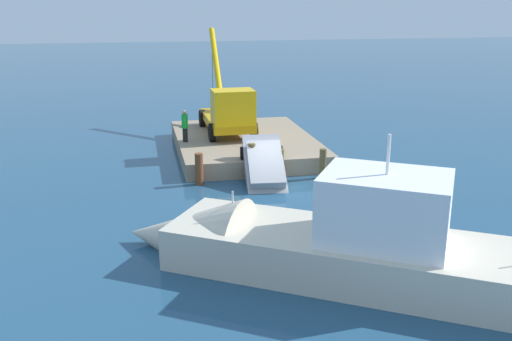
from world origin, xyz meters
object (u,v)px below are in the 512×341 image
crane_truck (228,111)px  moored_yacht (302,251)px  salvaged_car (265,172)px  dock_worker (185,126)px

crane_truck → moored_yacht: (16.01, -0.15, -1.62)m
crane_truck → salvaged_car: 7.32m
crane_truck → salvaged_car: (7.11, 0.60, -1.63)m
crane_truck → dock_worker: size_ratio=6.05×
salvaged_car → moored_yacht: 8.93m
moored_yacht → crane_truck: bearing=179.5°
crane_truck → dock_worker: (1.26, -2.62, -0.50)m
crane_truck → moored_yacht: crane_truck is taller
dock_worker → salvaged_car: bearing=28.8°
salvaged_car → dock_worker: bearing=-151.2°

